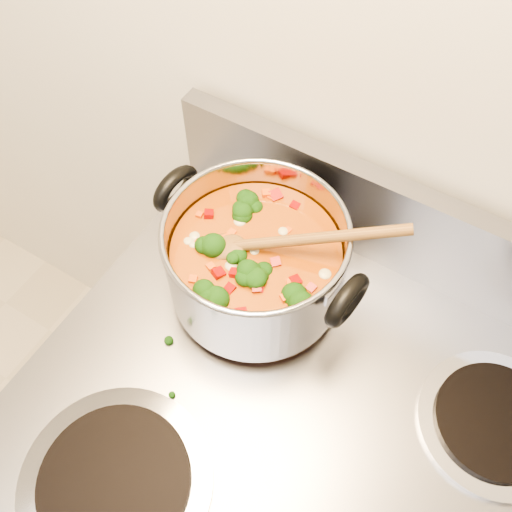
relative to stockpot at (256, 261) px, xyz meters
The scene contains 3 objects.
stockpot is the anchor object (origin of this frame).
wooden_spoon 0.05m from the stockpot, 27.04° to the left, with size 0.25×0.14×0.09m.
cooktop_crumbs 0.14m from the stockpot, 51.94° to the right, with size 0.27×0.30×0.01m.
Camera 1 is at (0.04, 0.97, 1.63)m, focal length 40.00 mm.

